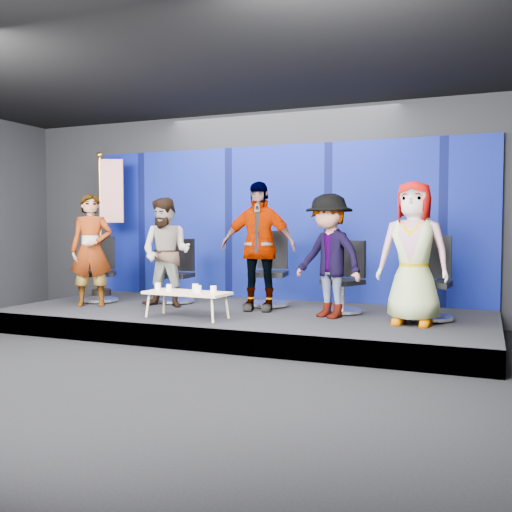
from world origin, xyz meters
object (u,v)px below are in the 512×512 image
object	(u,v)px
coffee_table	(187,294)
mug_b	(169,288)
mug_a	(158,286)
chair_d	(345,289)
panelist_c	(258,246)
panelist_b	(166,252)
chair_c	(270,281)
chair_b	(178,282)
mug_c	(195,288)
flag_stand	(108,220)
mug_e	(213,289)
mug_d	(198,289)
panelist_e	(413,253)
panelist_d	(329,256)
panelist_a	(91,250)
chair_e	(431,292)
chair_a	(100,280)

from	to	relation	value
coffee_table	mug_b	world-z (taller)	mug_b
mug_a	chair_d	bearing A→B (deg)	26.57
panelist_c	mug_b	distance (m)	1.47
panelist_b	coffee_table	size ratio (longest dim) A/B	1.41
chair_c	chair_b	bearing A→B (deg)	178.82
chair_c	coffee_table	size ratio (longest dim) A/B	0.98
chair_c	mug_a	xyz separation A→B (m)	(-1.12, -1.45, 0.02)
chair_d	mug_c	distance (m)	2.14
chair_b	flag_stand	size ratio (longest dim) A/B	0.40
mug_e	chair_b	bearing A→B (deg)	134.55
panelist_c	mug_d	distance (m)	1.26
mug_a	flag_stand	bearing A→B (deg)	141.35
panelist_b	panelist_e	bearing A→B (deg)	-7.06
panelist_e	mug_e	xyz separation A→B (m)	(-2.49, -0.62, -0.50)
mug_b	mug_e	xyz separation A→B (m)	(0.66, 0.03, 0.00)
panelist_d	mug_e	xyz separation A→B (m)	(-1.36, -0.77, -0.43)
mug_c	mug_a	bearing A→B (deg)	-177.86
panelist_a	chair_c	world-z (taller)	panelist_a
mug_d	mug_e	distance (m)	0.21
chair_b	panelist_e	size ratio (longest dim) A/B	0.57
chair_c	panelist_e	distance (m)	2.50
chair_e	chair_d	bearing A→B (deg)	176.71
chair_d	mug_d	bearing A→B (deg)	-116.27
chair_d	panelist_d	size ratio (longest dim) A/B	0.62
panelist_b	panelist_d	world-z (taller)	same
panelist_a	chair_c	bearing A→B (deg)	-8.15
chair_d	chair_e	distance (m)	1.20
mug_a	coffee_table	bearing A→B (deg)	-7.12
panelist_c	flag_stand	distance (m)	3.29
chair_b	chair_e	world-z (taller)	chair_e
chair_b	panelist_e	world-z (taller)	panelist_e
panelist_e	mug_b	distance (m)	3.25
mug_c	panelist_b	bearing A→B (deg)	140.73
panelist_c	mug_c	xyz separation A→B (m)	(-0.55, -0.91, -0.54)
flag_stand	mug_d	bearing A→B (deg)	-55.50
chair_e	chair_c	bearing A→B (deg)	174.81
chair_a	mug_a	bearing A→B (deg)	-58.19
chair_b	mug_c	world-z (taller)	chair_b
panelist_c	mug_e	distance (m)	1.17
panelist_b	mug_b	distance (m)	1.11
panelist_a	panelist_d	world-z (taller)	panelist_a
panelist_c	chair_e	size ratio (longest dim) A/B	1.70
chair_c	mug_b	bearing A→B (deg)	-128.25
coffee_table	mug_b	bearing A→B (deg)	-171.05
mug_d	chair_b	bearing A→B (deg)	128.88
panelist_c	chair_b	bearing A→B (deg)	159.85
panelist_b	mug_d	distance (m)	1.40
panelist_d	chair_e	size ratio (longest dim) A/B	1.50
chair_a	mug_d	world-z (taller)	chair_a
panelist_d	chair_a	bearing A→B (deg)	-156.67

